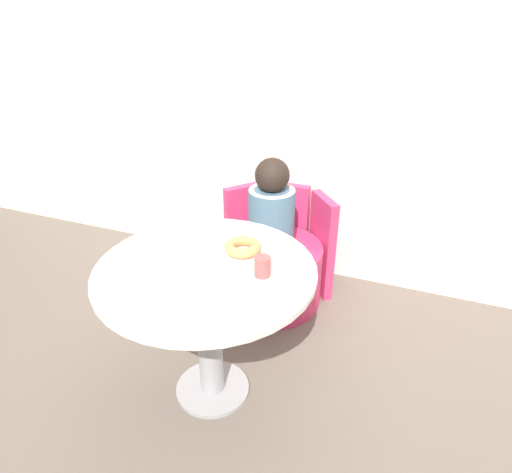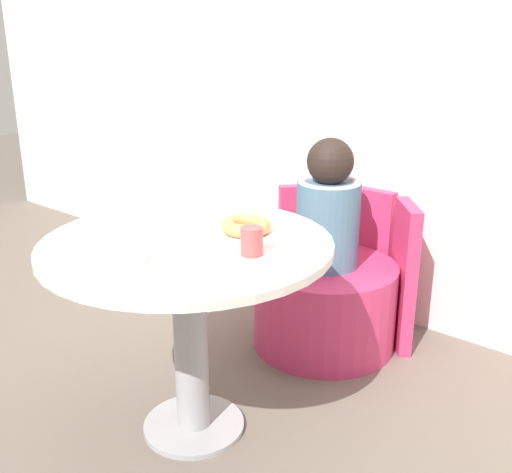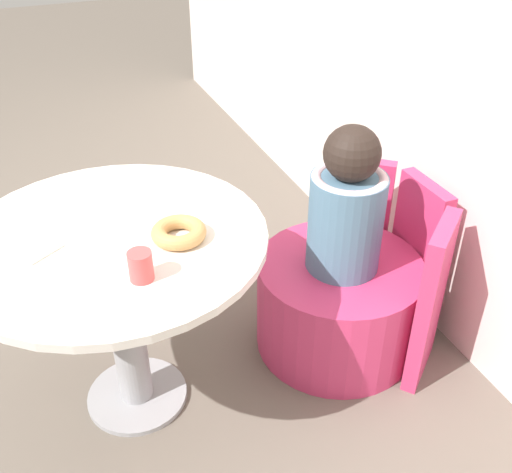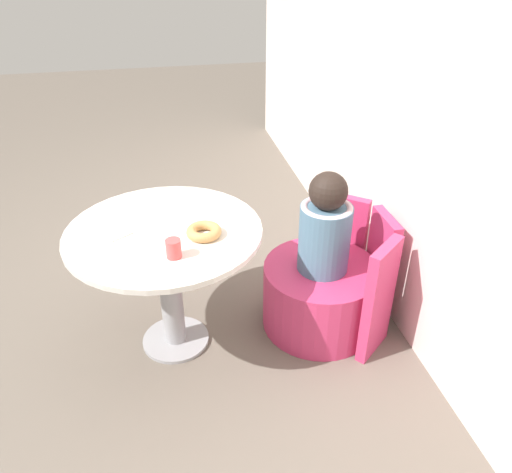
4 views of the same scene
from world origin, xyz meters
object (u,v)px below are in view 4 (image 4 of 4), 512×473
Objects in this scene: round_table at (167,256)px; cup at (175,248)px; child_figure at (325,227)px; tub_chair at (319,296)px; donut at (204,232)px.

round_table is 10.97× the size of cup.
child_figure is at bearing 106.58° from cup.
cup is at bearing -73.42° from tub_chair.
round_table is 0.24m from donut.
round_table reaches higher than tub_chair.
donut is (0.07, -0.57, 0.49)m from tub_chair.
round_table is 5.74× the size of donut.
child_figure is 3.37× the size of donut.
child_figure reaches higher than cup.
donut reaches higher than tub_chair.
round_table is 0.74m from child_figure.
tub_chair is 3.82× the size of donut.
round_table is 1.71× the size of child_figure.
child_figure is at bearing 97.33° from donut.
tub_chair is 7.30× the size of cup.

